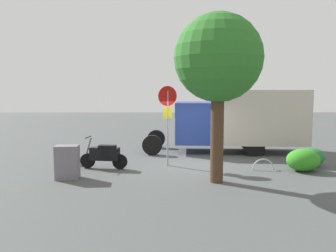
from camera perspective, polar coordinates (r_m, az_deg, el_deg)
name	(u,v)px	position (r m, az deg, el deg)	size (l,w,h in m)	color
ground_plane	(192,165)	(13.44, 4.04, -6.53)	(60.00, 60.00, 0.00)	#484B4C
box_truck_near	(239,118)	(16.21, 11.96, 1.33)	(7.57, 2.66, 2.93)	black
motorcycle	(104,155)	(12.88, -10.67, -4.81)	(1.81, 0.60, 1.20)	black
stop_sign	(167,113)	(12.94, -0.09, 2.21)	(0.71, 0.33, 3.09)	#9E9EA3
street_tree	(218,60)	(10.75, 8.48, 11.03)	(2.75, 2.75, 5.31)	#47301E
utility_cabinet	(67,162)	(11.72, -16.61, -5.87)	(0.75, 0.50, 1.12)	slate
bike_rack_hoop	(263,170)	(13.05, 15.72, -7.13)	(0.85, 0.85, 0.05)	#B7B7BC
shrub_near_sign	(66,159)	(13.87, -16.75, -5.32)	(0.73, 0.60, 0.50)	#337246
shrub_mid_verge	(303,160)	(13.22, 21.83, -5.36)	(1.20, 0.98, 0.82)	#328B21
shrub_by_tree	(311,157)	(14.18, 22.93, -4.83)	(1.07, 0.87, 0.73)	#286E37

